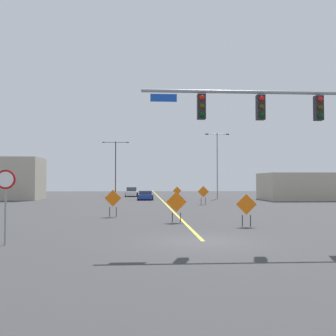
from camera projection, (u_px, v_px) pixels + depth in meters
name	position (u px, v px, depth m)	size (l,w,h in m)	color
ground	(203.00, 241.00, 16.28)	(165.29, 165.29, 0.00)	#38383A
road_centre_stripe	(159.00, 197.00, 62.07)	(0.16, 91.83, 0.01)	yellow
traffic_signal_assembly	(294.00, 120.00, 16.68)	(10.14, 0.44, 6.71)	gray
stop_sign	(5.00, 192.00, 15.38)	(0.76, 0.07, 2.93)	gray
street_lamp_far_left	(116.00, 163.00, 69.56)	(4.67, 0.24, 9.51)	black
street_lamp_mid_right	(217.00, 160.00, 56.48)	(3.44, 0.24, 9.38)	gray
construction_sign_left_lane	(176.00, 203.00, 23.89)	(1.25, 0.05, 1.85)	orange
construction_sign_median_near	(113.00, 200.00, 27.66)	(1.18, 0.09, 1.89)	orange
construction_sign_right_lane	(203.00, 193.00, 42.26)	(1.19, 0.30, 1.97)	orange
construction_sign_left_shoulder	(246.00, 206.00, 21.74)	(1.15, 0.13, 1.78)	orange
construction_sign_right_shoulder	(177.00, 191.00, 53.41)	(1.13, 0.12, 1.77)	orange
car_white_approaching	(132.00, 192.00, 64.78)	(2.06, 4.58, 1.52)	white
car_blue_distant	(145.00, 195.00, 53.06)	(2.14, 4.63, 1.20)	#1E389E
roadside_building_east	(302.00, 186.00, 52.48)	(10.38, 7.24, 3.57)	#B2A893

